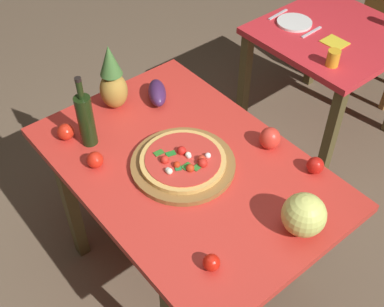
% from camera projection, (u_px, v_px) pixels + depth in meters
% --- Properties ---
extents(ground_plane, '(10.00, 10.00, 0.00)m').
position_uv_depth(ground_plane, '(187.00, 259.00, 2.74)').
color(ground_plane, brown).
extents(display_table, '(1.39, 0.94, 0.76)m').
position_uv_depth(display_table, '(186.00, 177.00, 2.26)').
color(display_table, '#4F4424').
rests_on(display_table, ground_plane).
extents(background_table, '(0.84, 0.86, 0.76)m').
position_uv_depth(background_table, '(330.00, 49.00, 3.10)').
color(background_table, '#4F4424').
rests_on(background_table, ground_plane).
extents(pizza_board, '(0.47, 0.47, 0.02)m').
position_uv_depth(pizza_board, '(183.00, 164.00, 2.19)').
color(pizza_board, olive).
rests_on(pizza_board, display_table).
extents(pizza, '(0.38, 0.38, 0.06)m').
position_uv_depth(pizza, '(184.00, 161.00, 2.17)').
color(pizza, '#E3AF59').
rests_on(pizza, pizza_board).
extents(wine_bottle, '(0.08, 0.08, 0.37)m').
position_uv_depth(wine_bottle, '(86.00, 119.00, 2.21)').
color(wine_bottle, black).
rests_on(wine_bottle, display_table).
extents(pineapple_left, '(0.14, 0.14, 0.35)m').
position_uv_depth(pineapple_left, '(112.00, 80.00, 2.39)').
color(pineapple_left, '#AC8435').
rests_on(pineapple_left, display_table).
extents(melon, '(0.18, 0.18, 0.18)m').
position_uv_depth(melon, '(304.00, 215.00, 1.89)').
color(melon, '#DAE16F').
rests_on(melon, display_table).
extents(bell_pepper, '(0.10, 0.10, 0.11)m').
position_uv_depth(bell_pepper, '(270.00, 138.00, 2.26)').
color(bell_pepper, red).
rests_on(bell_pepper, display_table).
extents(eggplant, '(0.22, 0.18, 0.09)m').
position_uv_depth(eggplant, '(157.00, 93.00, 2.50)').
color(eggplant, '#42214E').
rests_on(eggplant, display_table).
extents(tomato_beside_pepper, '(0.07, 0.07, 0.07)m').
position_uv_depth(tomato_beside_pepper, '(211.00, 263.00, 1.80)').
color(tomato_beside_pepper, red).
rests_on(tomato_beside_pepper, display_table).
extents(tomato_near_board, '(0.08, 0.08, 0.08)m').
position_uv_depth(tomato_near_board, '(95.00, 160.00, 2.17)').
color(tomato_near_board, red).
rests_on(tomato_near_board, display_table).
extents(tomato_at_corner, '(0.08, 0.08, 0.08)m').
position_uv_depth(tomato_at_corner, '(315.00, 165.00, 2.15)').
color(tomato_at_corner, red).
rests_on(tomato_at_corner, display_table).
extents(tomato_by_bottle, '(0.08, 0.08, 0.08)m').
position_uv_depth(tomato_by_bottle, '(66.00, 132.00, 2.30)').
color(tomato_by_bottle, red).
rests_on(tomato_by_bottle, display_table).
extents(drinking_glass_juice, '(0.07, 0.07, 0.09)m').
position_uv_depth(drinking_glass_juice, '(333.00, 58.00, 2.72)').
color(drinking_glass_juice, gold).
rests_on(drinking_glass_juice, background_table).
extents(dinner_plate, '(0.22, 0.22, 0.02)m').
position_uv_depth(dinner_plate, '(294.00, 23.00, 3.07)').
color(dinner_plate, white).
rests_on(dinner_plate, background_table).
extents(fork_utensil, '(0.03, 0.18, 0.01)m').
position_uv_depth(fork_utensil, '(278.00, 14.00, 3.15)').
color(fork_utensil, silver).
rests_on(fork_utensil, background_table).
extents(knife_utensil, '(0.02, 0.18, 0.01)m').
position_uv_depth(knife_utensil, '(311.00, 32.00, 3.00)').
color(knife_utensil, silver).
rests_on(knife_utensil, background_table).
extents(napkin_folded, '(0.14, 0.12, 0.01)m').
position_uv_depth(napkin_folded, '(335.00, 42.00, 2.92)').
color(napkin_folded, yellow).
rests_on(napkin_folded, background_table).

